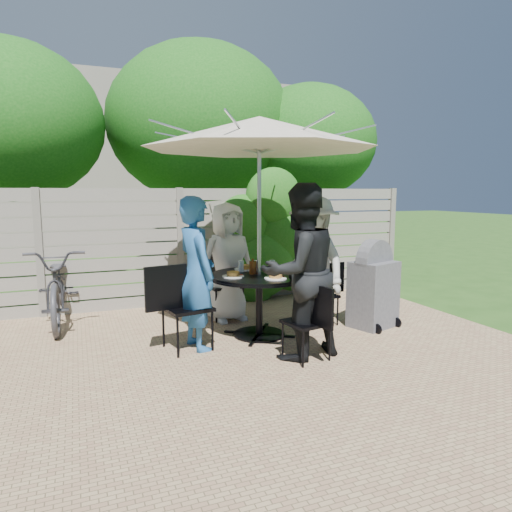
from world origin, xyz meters
name	(u,v)px	position (x,y,z in m)	size (l,w,h in m)	color
backyard_envelope	(130,164)	(0.09, 10.29, 2.61)	(60.00, 60.00, 5.00)	#274D18
patio_table	(259,293)	(0.55, 1.07, 0.55)	(1.39, 1.39, 0.79)	black
umbrella	(259,133)	(0.55, 1.07, 2.46)	(3.16, 3.16, 2.66)	silver
chair_back	(223,298)	(0.39, 2.02, 0.29)	(0.52, 0.73, 0.98)	black
person_back	(228,263)	(0.41, 1.89, 0.82)	(0.80, 0.52, 1.64)	silver
chair_left	(186,325)	(-0.40, 0.91, 0.30)	(0.76, 0.56, 1.00)	black
person_left	(196,274)	(-0.27, 0.93, 0.87)	(0.64, 0.42, 1.75)	#235C9B
chair_front	(307,338)	(0.71, 0.12, 0.26)	(0.48, 0.65, 0.85)	black
person_front	(300,272)	(0.69, 0.25, 0.94)	(0.91, 0.71, 1.88)	black
chair_right	(320,307)	(1.50, 1.23, 0.25)	(0.62, 0.45, 0.84)	black
person_right	(313,262)	(1.37, 1.21, 0.87)	(1.12, 0.65, 1.74)	#A7A7A2
plate_back	(245,268)	(0.49, 1.42, 0.82)	(0.26, 0.26, 0.06)	white
plate_left	(233,275)	(0.20, 1.01, 0.82)	(0.26, 0.26, 0.06)	white
plate_front	(276,277)	(0.61, 0.71, 0.82)	(0.26, 0.26, 0.06)	white
plate_right	(283,270)	(0.91, 1.13, 0.82)	(0.26, 0.26, 0.06)	white
glass_back	(241,266)	(0.40, 1.31, 0.86)	(0.07, 0.07, 0.14)	silver
glass_front	(278,271)	(0.70, 0.83, 0.86)	(0.07, 0.07, 0.14)	silver
glass_right	(272,265)	(0.79, 1.21, 0.86)	(0.07, 0.07, 0.14)	silver
syrup_jug	(253,267)	(0.48, 1.11, 0.87)	(0.09, 0.09, 0.16)	#59280C
coffee_cup	(257,266)	(0.61, 1.30, 0.85)	(0.08, 0.08, 0.12)	#C6B293
bicycle	(60,285)	(-1.75, 2.60, 0.53)	(0.71, 2.02, 1.06)	#333338
bbq_grill	(373,288)	(2.09, 0.87, 0.54)	(0.69, 0.61, 1.18)	slate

